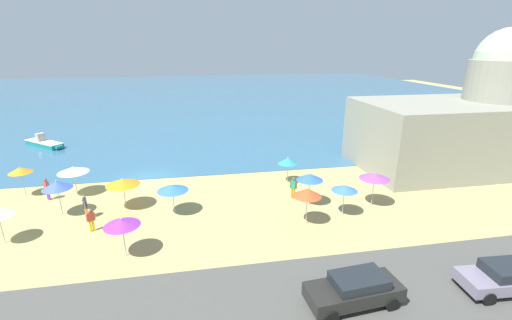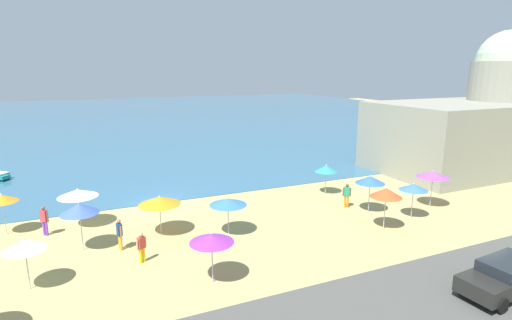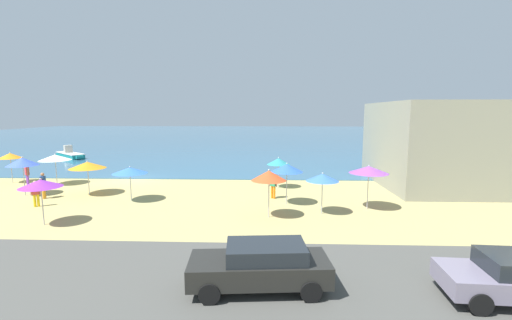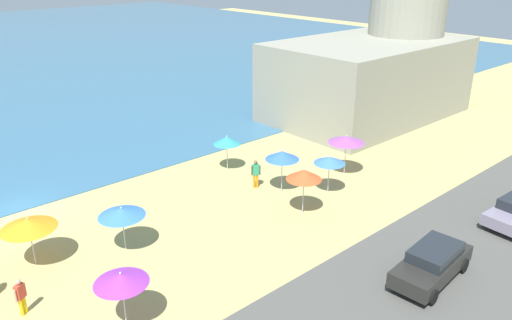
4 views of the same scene
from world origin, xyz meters
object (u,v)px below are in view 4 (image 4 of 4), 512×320
Objects in this scene: beach_umbrella_13 at (121,212)px; beach_umbrella_5 at (28,224)px; beach_umbrella_11 at (121,278)px; beach_umbrella_10 at (304,174)px; beach_umbrella_2 at (282,155)px; bather_0 at (21,295)px; beach_umbrella_12 at (227,140)px; harbor_fortress at (382,61)px; bather_1 at (256,172)px; parked_car_0 at (432,263)px; beach_umbrella_6 at (330,160)px; beach_umbrella_1 at (346,139)px.

beach_umbrella_5 is at bearing 156.08° from beach_umbrella_13.
beach_umbrella_13 is at bearing 62.36° from beach_umbrella_11.
beach_umbrella_5 is 13.17m from beach_umbrella_10.
beach_umbrella_2 is 13.08m from beach_umbrella_11.
bather_0 is at bearing 173.67° from beach_umbrella_10.
harbor_fortress is (18.05, 1.42, 2.45)m from beach_umbrella_12.
beach_umbrella_12 is at bearing 23.94° from beach_umbrella_13.
bather_1 is (14.12, 2.52, 0.09)m from bather_0.
beach_umbrella_2 is 1.62× the size of bather_0.
beach_umbrella_12 is 14.97m from parked_car_0.
bather_1 is (0.28, 4.06, -1.30)m from beach_umbrella_10.
beach_umbrella_13 is (-9.44, -4.19, -0.03)m from beach_umbrella_12.
beach_umbrella_12 is at bearing 21.54° from bather_0.
beach_umbrella_2 is 2.02m from bather_1.
parked_car_0 is (-1.32, -10.34, -1.40)m from beach_umbrella_2.
beach_umbrella_1 is at bearing 20.91° from beach_umbrella_6.
harbor_fortress is (31.05, 4.02, 2.41)m from beach_umbrella_5.
parked_car_0 is (-3.17, -8.40, -1.20)m from beach_umbrella_6.
beach_umbrella_1 is at bearing 11.72° from beach_umbrella_11.
beach_umbrella_11 is at bearing -160.92° from harbor_fortress.
beach_umbrella_13 reaches higher than bather_0.
bather_0 is (-5.10, -1.55, -1.08)m from beach_umbrella_13.
beach_umbrella_6 is 0.89× the size of beach_umbrella_10.
bather_0 is 14.34m from bather_1.
parked_car_0 is (8.50, -10.71, -1.12)m from beach_umbrella_13.
beach_umbrella_10 is 9.27m from beach_umbrella_13.
beach_umbrella_5 is 3.67m from bather_0.
beach_umbrella_11 is at bearing -117.64° from beach_umbrella_13.
bather_1 is (12.59, -0.61, -1.06)m from beach_umbrella_5.
beach_umbrella_13 is 28.16m from harbor_fortress.
beach_umbrella_11 is 1.07× the size of beach_umbrella_13.
beach_umbrella_1 is at bearing -152.24° from harbor_fortress.
beach_umbrella_6 is 1.47× the size of bather_0.
beach_umbrella_10 is (-5.73, -1.83, -0.04)m from beach_umbrella_1.
bather_1 is (-0.80, 1.35, -1.27)m from beach_umbrella_2.
parked_car_0 is 25.29m from harbor_fortress.
harbor_fortress is at bearing 18.70° from beach_umbrella_2.
beach_umbrella_10 is 0.58× the size of parked_car_0.
beach_umbrella_10 is 13.99m from bather_0.
parked_car_0 is at bearing -139.32° from harbor_fortress.
beach_umbrella_10 is at bearing 8.53° from beach_umbrella_11.
beach_umbrella_5 reaches higher than beach_umbrella_12.
beach_umbrella_10 is at bearing -162.24° from beach_umbrella_1.
beach_umbrella_10 is 1.51× the size of bather_1.
beach_umbrella_13 is 9.13m from bather_1.
beach_umbrella_2 reaches higher than beach_umbrella_5.
beach_umbrella_10 reaches higher than bather_0.
beach_umbrella_2 is at bearing 169.37° from beach_umbrella_1.
harbor_fortress reaches higher than bather_1.
beach_umbrella_11 is (-16.96, -3.52, -0.21)m from beach_umbrella_1.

